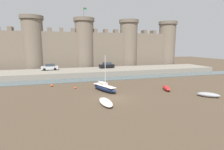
{
  "coord_description": "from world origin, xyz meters",
  "views": [
    {
      "loc": [
        -6.99,
        -23.13,
        7.38
      ],
      "look_at": [
        1.14,
        4.87,
        2.5
      ],
      "focal_mm": 28.0,
      "sensor_mm": 36.0,
      "label": 1
    }
  ],
  "objects": [
    {
      "name": "mooring_buoy_off_centre",
      "position": [
        -8.88,
        9.89,
        0.22
      ],
      "size": [
        0.44,
        0.44,
        0.44
      ],
      "primitive_type": "sphere",
      "color": "#E04C1E",
      "rests_on": "ground"
    },
    {
      "name": "mooring_buoy_near_channel",
      "position": [
        -4.89,
        7.1,
        0.18
      ],
      "size": [
        0.36,
        0.36,
        0.36
      ],
      "primitive_type": "sphere",
      "color": "#E04C1E",
      "rests_on": "ground"
    },
    {
      "name": "ground_plane",
      "position": [
        0.0,
        0.0,
        0.0
      ],
      "size": [
        160.0,
        160.0,
        0.0
      ],
      "primitive_type": "plane",
      "color": "#4C3D2D"
    },
    {
      "name": "quay_road",
      "position": [
        0.0,
        21.68,
        0.65
      ],
      "size": [
        69.47,
        10.0,
        1.3
      ],
      "primitive_type": "cube",
      "color": "gray",
      "rests_on": "ground"
    },
    {
      "name": "sailboat_midflat_right",
      "position": [
        -0.44,
        4.0,
        0.59
      ],
      "size": [
        3.34,
        5.64,
        5.92
      ],
      "color": "#141E3D",
      "rests_on": "ground"
    },
    {
      "name": "car_quay_west",
      "position": [
        5.03,
        23.46,
        2.08
      ],
      "size": [
        4.16,
        2.0,
        1.62
      ],
      "color": "black",
      "rests_on": "quay_road"
    },
    {
      "name": "water_channel",
      "position": [
        0.0,
        14.43,
        0.05
      ],
      "size": [
        80.0,
        4.5,
        0.1
      ],
      "primitive_type": "cube",
      "color": "#47565B",
      "rests_on": "ground"
    },
    {
      "name": "car_quay_centre_east",
      "position": [
        -9.88,
        23.38,
        2.08
      ],
      "size": [
        4.16,
        2.0,
        1.62
      ],
      "color": "#B2B5B7",
      "rests_on": "quay_road"
    },
    {
      "name": "rowboat_midflat_centre",
      "position": [
        13.37,
        -3.44,
        0.36
      ],
      "size": [
        2.94,
        2.85,
        0.68
      ],
      "color": "gray",
      "rests_on": "ground"
    },
    {
      "name": "castle",
      "position": [
        -0.0,
        31.04,
        6.99
      ],
      "size": [
        63.71,
        6.24,
        18.56
      ],
      "color": "#706354",
      "rests_on": "ground"
    },
    {
      "name": "rowboat_near_channel_left",
      "position": [
        -1.82,
        -2.49,
        0.33
      ],
      "size": [
        1.59,
        3.77,
        0.63
      ],
      "color": "silver",
      "rests_on": "ground"
    },
    {
      "name": "rowboat_midflat_left",
      "position": [
        9.7,
        1.64,
        0.41
      ],
      "size": [
        1.63,
        3.0,
        0.78
      ],
      "color": "red",
      "rests_on": "ground"
    }
  ]
}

